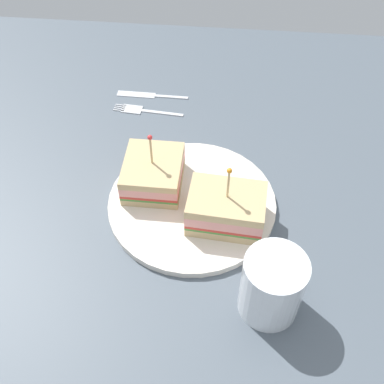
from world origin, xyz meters
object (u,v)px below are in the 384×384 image
sandwich_half_front (226,209)px  drink_glass (271,289)px  knife (148,95)px  plate (192,203)px  fork (140,110)px  sandwich_half_back (153,173)px

sandwich_half_front → drink_glass: size_ratio=1.16×
drink_glass → knife: bearing=28.1°
plate → fork: 23.55cm
plate → sandwich_half_front: sandwich_half_front is taller
sandwich_half_back → knife: (22.31, 4.50, -3.22)cm
sandwich_half_front → sandwich_half_back: size_ratio=1.11×
sandwich_half_front → fork: sandwich_half_front is taller
plate → sandwich_half_back: 7.20cm
fork → plate: bearing=-151.6°
plate → sandwich_half_back: bearing=65.2°
sandwich_half_back → drink_glass: 24.59cm
plate → sandwich_half_front: bearing=-121.6°
drink_glass → sandwich_half_back: bearing=43.5°
sandwich_half_front → fork: size_ratio=0.86×
sandwich_half_back → sandwich_half_front: bearing=-118.0°
plate → knife: size_ratio=1.86×
plate → sandwich_half_front: (-3.08, -4.99, 3.17)cm
knife → sandwich_half_front: bearing=-151.2°
plate → knife: (25.08, 10.50, -0.37)cm
sandwich_half_back → knife: 22.99cm
plate → drink_glass: drink_glass is taller
fork → drink_glass: bearing=-148.3°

